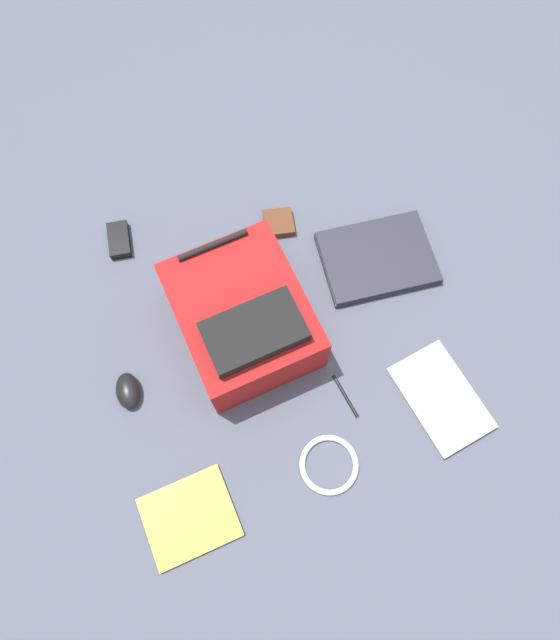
{
  "coord_description": "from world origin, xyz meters",
  "views": [
    {
      "loc": [
        -0.22,
        -0.47,
        1.49
      ],
      "look_at": [
        -0.01,
        0.05,
        0.02
      ],
      "focal_mm": 31.39,
      "sensor_mm": 36.0,
      "label": 1
    }
  ],
  "objects_px": {
    "computer_mouse": "(128,391)",
    "cable_coil": "(329,465)",
    "power_brick": "(119,240)",
    "book_manual": "(190,517)",
    "pen_black": "(346,396)",
    "book_comic": "(441,398)",
    "earbud_pouch": "(279,223)",
    "laptop": "(377,258)",
    "backpack": "(243,317)"
  },
  "relations": [
    {
      "from": "backpack",
      "to": "book_comic",
      "type": "height_order",
      "value": "backpack"
    },
    {
      "from": "pen_black",
      "to": "earbud_pouch",
      "type": "relative_size",
      "value": 1.47
    },
    {
      "from": "book_manual",
      "to": "computer_mouse",
      "type": "relative_size",
      "value": 2.21
    },
    {
      "from": "book_manual",
      "to": "power_brick",
      "type": "bearing_deg",
      "value": 85.82
    },
    {
      "from": "book_manual",
      "to": "power_brick",
      "type": "distance_m",
      "value": 0.82
    },
    {
      "from": "laptop",
      "to": "pen_black",
      "type": "height_order",
      "value": "laptop"
    },
    {
      "from": "backpack",
      "to": "earbud_pouch",
      "type": "distance_m",
      "value": 0.36
    },
    {
      "from": "computer_mouse",
      "to": "power_brick",
      "type": "relative_size",
      "value": 0.9
    },
    {
      "from": "book_manual",
      "to": "power_brick",
      "type": "xyz_separation_m",
      "value": [
        0.06,
        0.82,
        0.01
      ]
    },
    {
      "from": "laptop",
      "to": "book_comic",
      "type": "height_order",
      "value": "laptop"
    },
    {
      "from": "backpack",
      "to": "pen_black",
      "type": "relative_size",
      "value": 3.14
    },
    {
      "from": "pen_black",
      "to": "computer_mouse",
      "type": "bearing_deg",
      "value": 156.82
    },
    {
      "from": "backpack",
      "to": "book_comic",
      "type": "relative_size",
      "value": 1.39
    },
    {
      "from": "book_comic",
      "to": "earbud_pouch",
      "type": "relative_size",
      "value": 3.31
    },
    {
      "from": "laptop",
      "to": "book_comic",
      "type": "relative_size",
      "value": 1.21
    },
    {
      "from": "backpack",
      "to": "computer_mouse",
      "type": "bearing_deg",
      "value": -171.48
    },
    {
      "from": "computer_mouse",
      "to": "earbud_pouch",
      "type": "relative_size",
      "value": 1.15
    },
    {
      "from": "book_manual",
      "to": "book_comic",
      "type": "relative_size",
      "value": 0.77
    },
    {
      "from": "laptop",
      "to": "earbud_pouch",
      "type": "relative_size",
      "value": 4.01
    },
    {
      "from": "power_brick",
      "to": "earbud_pouch",
      "type": "distance_m",
      "value": 0.48
    },
    {
      "from": "book_manual",
      "to": "pen_black",
      "type": "bearing_deg",
      "value": 15.28
    },
    {
      "from": "backpack",
      "to": "pen_black",
      "type": "height_order",
      "value": "backpack"
    },
    {
      "from": "book_manual",
      "to": "earbud_pouch",
      "type": "xyz_separation_m",
      "value": [
        0.52,
        0.69,
        0.01
      ]
    },
    {
      "from": "computer_mouse",
      "to": "cable_coil",
      "type": "bearing_deg",
      "value": -34.6
    },
    {
      "from": "book_comic",
      "to": "computer_mouse",
      "type": "distance_m",
      "value": 0.84
    },
    {
      "from": "backpack",
      "to": "pen_black",
      "type": "distance_m",
      "value": 0.35
    },
    {
      "from": "book_manual",
      "to": "computer_mouse",
      "type": "distance_m",
      "value": 0.37
    },
    {
      "from": "book_comic",
      "to": "cable_coil",
      "type": "bearing_deg",
      "value": -172.41
    },
    {
      "from": "book_manual",
      "to": "book_comic",
      "type": "bearing_deg",
      "value": 2.49
    },
    {
      "from": "backpack",
      "to": "power_brick",
      "type": "height_order",
      "value": "backpack"
    },
    {
      "from": "backpack",
      "to": "laptop",
      "type": "bearing_deg",
      "value": 7.1
    },
    {
      "from": "laptop",
      "to": "book_comic",
      "type": "distance_m",
      "value": 0.44
    },
    {
      "from": "backpack",
      "to": "earbud_pouch",
      "type": "xyz_separation_m",
      "value": [
        0.22,
        0.28,
        -0.08
      ]
    },
    {
      "from": "book_comic",
      "to": "earbud_pouch",
      "type": "distance_m",
      "value": 0.69
    },
    {
      "from": "backpack",
      "to": "computer_mouse",
      "type": "distance_m",
      "value": 0.37
    },
    {
      "from": "earbud_pouch",
      "to": "book_manual",
      "type": "bearing_deg",
      "value": -127.04
    },
    {
      "from": "laptop",
      "to": "computer_mouse",
      "type": "bearing_deg",
      "value": -172.26
    },
    {
      "from": "computer_mouse",
      "to": "pen_black",
      "type": "xyz_separation_m",
      "value": [
        0.54,
        -0.23,
        -0.02
      ]
    },
    {
      "from": "book_manual",
      "to": "earbud_pouch",
      "type": "height_order",
      "value": "earbud_pouch"
    },
    {
      "from": "book_manual",
      "to": "book_comic",
      "type": "distance_m",
      "value": 0.73
    },
    {
      "from": "earbud_pouch",
      "to": "pen_black",
      "type": "bearing_deg",
      "value": -93.31
    },
    {
      "from": "backpack",
      "to": "laptop",
      "type": "distance_m",
      "value": 0.45
    },
    {
      "from": "computer_mouse",
      "to": "earbud_pouch",
      "type": "distance_m",
      "value": 0.66
    },
    {
      "from": "backpack",
      "to": "cable_coil",
      "type": "xyz_separation_m",
      "value": [
        0.07,
        -0.43,
        -0.09
      ]
    },
    {
      "from": "computer_mouse",
      "to": "power_brick",
      "type": "xyz_separation_m",
      "value": [
        0.11,
        0.46,
        -0.01
      ]
    },
    {
      "from": "book_comic",
      "to": "power_brick",
      "type": "bearing_deg",
      "value": 130.18
    },
    {
      "from": "cable_coil",
      "to": "power_brick",
      "type": "bearing_deg",
      "value": 110.73
    },
    {
      "from": "computer_mouse",
      "to": "book_comic",
      "type": "bearing_deg",
      "value": -16.02
    },
    {
      "from": "cable_coil",
      "to": "earbud_pouch",
      "type": "height_order",
      "value": "earbud_pouch"
    },
    {
      "from": "laptop",
      "to": "cable_coil",
      "type": "xyz_separation_m",
      "value": [
        -0.37,
        -0.49,
        -0.01
      ]
    }
  ]
}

